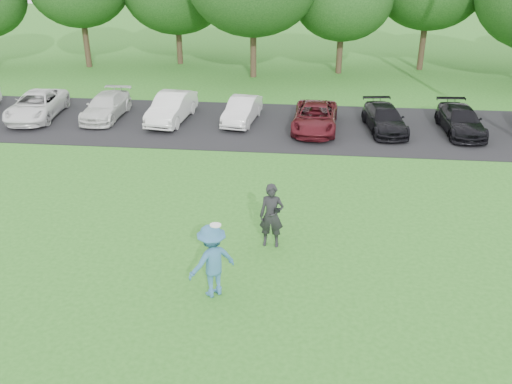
# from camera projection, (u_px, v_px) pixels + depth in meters

# --- Properties ---
(ground) EXTENTS (100.00, 100.00, 0.00)m
(ground) POSITION_uv_depth(u_px,v_px,m) (242.00, 301.00, 14.02)
(ground) COLOR #28651D
(ground) RESTS_ON ground
(parking_lot) EXTENTS (32.00, 6.50, 0.03)m
(parking_lot) POSITION_uv_depth(u_px,v_px,m) (277.00, 126.00, 25.64)
(parking_lot) COLOR black
(parking_lot) RESTS_ON ground
(frisbee_player) EXTENTS (1.43, 1.34, 2.11)m
(frisbee_player) POSITION_uv_depth(u_px,v_px,m) (212.00, 261.00, 13.88)
(frisbee_player) COLOR #32658D
(frisbee_player) RESTS_ON ground
(camera_bystander) EXTENTS (0.71, 0.48, 1.90)m
(camera_bystander) POSITION_uv_depth(u_px,v_px,m) (272.00, 216.00, 16.01)
(camera_bystander) COLOR black
(camera_bystander) RESTS_ON ground
(parked_cars) EXTENTS (30.59, 4.61, 1.26)m
(parked_cars) POSITION_uv_depth(u_px,v_px,m) (255.00, 113.00, 25.49)
(parked_cars) COLOR silver
(parked_cars) RESTS_ON parking_lot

